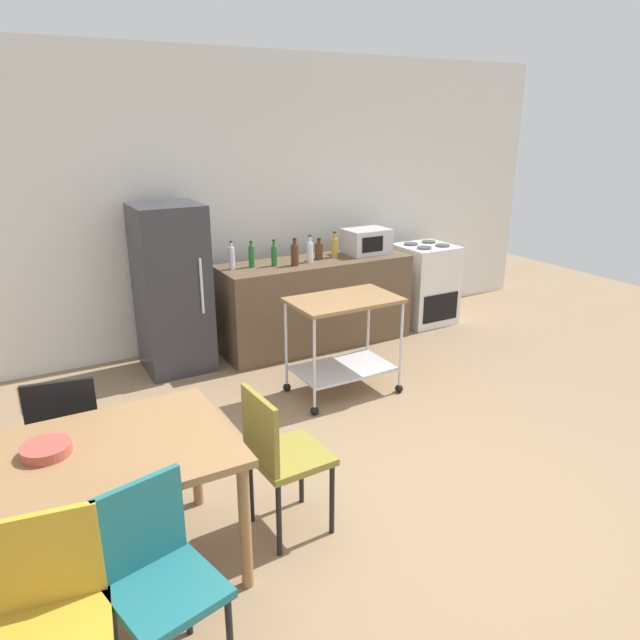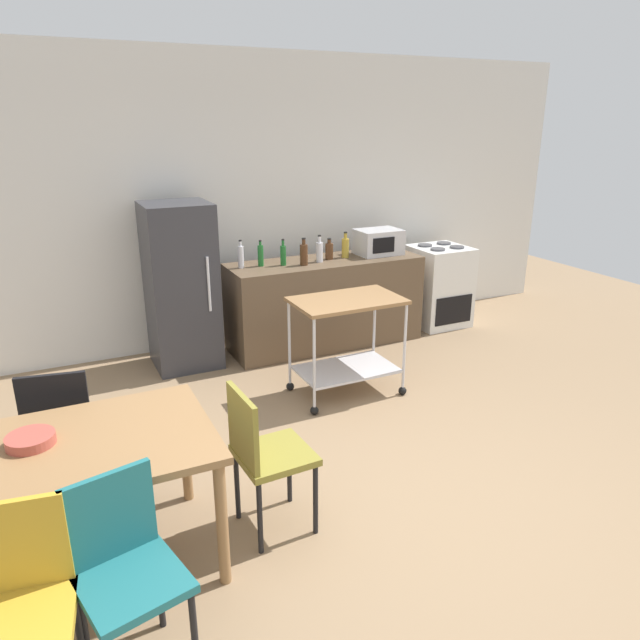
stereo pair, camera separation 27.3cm
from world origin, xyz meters
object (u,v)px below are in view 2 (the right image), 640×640
bottle_vinegar (320,251)px  refrigerator (181,286)px  bottle_sesame_oil (241,256)px  chair_mustard (19,602)px  bottle_soda (283,255)px  kitchen_cart (347,330)px  bottle_hot_sauce (345,247)px  chair_teal (125,565)px  bottle_olive_oil (329,251)px  fruit_bowl (31,440)px  stove_oven (438,286)px  dining_table (58,463)px  bottle_soy_sauce (261,255)px  chair_black (61,424)px  chair_olive (263,450)px  microwave (378,242)px  bottle_wine (304,254)px

bottle_vinegar → refrigerator: bearing=174.1°
bottle_sesame_oil → bottle_vinegar: (0.79, -0.10, -0.00)m
chair_mustard → bottle_soda: bottle_soda is taller
kitchen_cart → bottle_hot_sauce: bearing=62.8°
chair_mustard → chair_teal: bearing=12.6°
bottle_olive_oil → bottle_hot_sauce: bottle_hot_sauce is taller
chair_mustard → fruit_bowl: (0.09, 0.79, 0.26)m
chair_mustard → chair_teal: size_ratio=1.00×
refrigerator → chair_teal: bearing=-107.3°
refrigerator → kitchen_cart: refrigerator is taller
stove_oven → bottle_olive_oil: (-1.39, 0.01, 0.54)m
dining_table → stove_oven: 4.79m
dining_table → bottle_soy_sauce: bearing=51.5°
chair_black → chair_olive: size_ratio=1.00×
dining_table → chair_black: 0.74m
refrigerator → fruit_bowl: (-1.31, -2.45, 0.00)m
bottle_olive_oil → bottle_hot_sauce: bearing=-0.0°
bottle_hot_sauce → microwave: (0.39, -0.01, 0.02)m
chair_olive → bottle_soda: bottle_soda is taller
bottle_sesame_oil → microwave: size_ratio=0.59×
chair_black → bottle_vinegar: 3.08m
dining_table → bottle_soda: size_ratio=5.81×
chair_teal → bottle_olive_oil: bottle_olive_oil is taller
bottle_wine → fruit_bowl: 3.36m
chair_mustard → bottle_sesame_oil: bottle_sesame_oil is taller
chair_olive → bottle_hot_sauce: (1.87, 2.56, 0.49)m
chair_olive → fruit_bowl: (-1.13, 0.18, 0.26)m
bottle_hot_sauce → microwave: size_ratio=0.58×
microwave → chair_teal: bearing=-134.5°
chair_olive → stove_oven: (3.08, 2.55, -0.07)m
chair_black → microwave: (3.25, 1.74, 0.51)m
bottle_wine → bottle_soda: bearing=156.2°
chair_mustard → bottle_olive_oil: bearing=56.0°
chair_teal → kitchen_cart: (2.09, 1.97, 0.05)m
bottle_vinegar → bottle_wine: bearing=-164.6°
chair_olive → fruit_bowl: chair_olive is taller
stove_oven → bottle_vinegar: 1.63m
refrigerator → bottle_soy_sauce: bearing=-3.7°
chair_black → bottle_wine: size_ratio=3.32×
bottle_soy_sauce → microwave: 1.31m
bottle_wine → chair_olive: bearing=-118.9°
refrigerator → bottle_wine: (1.17, -0.20, 0.24)m
chair_olive → refrigerator: refrigerator is taller
bottle_sesame_oil → bottle_soda: 0.41m
bottle_vinegar → fruit_bowl: size_ratio=1.17×
chair_teal → refrigerator: bearing=59.1°
bottle_soy_sauce → bottle_hot_sauce: bearing=-1.6°
refrigerator → bottle_sesame_oil: 0.63m
kitchen_cart → bottle_olive_oil: 1.31m
stove_oven → bottle_hot_sauce: bottle_hot_sauce is taller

